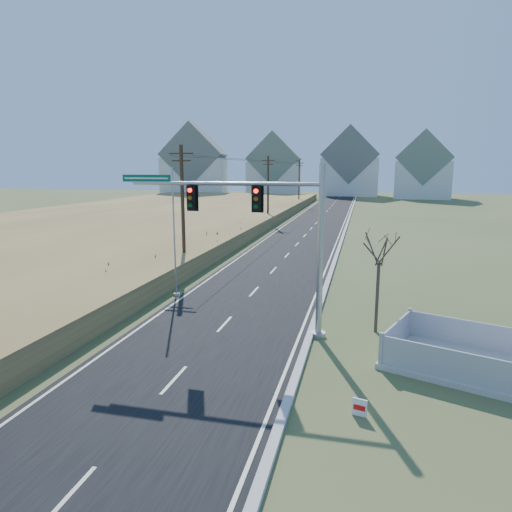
{
  "coord_description": "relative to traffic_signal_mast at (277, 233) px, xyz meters",
  "views": [
    {
      "loc": [
        6.24,
        -15.85,
        7.37
      ],
      "look_at": [
        1.49,
        4.21,
        3.4
      ],
      "focal_mm": 32.0,
      "sensor_mm": 36.0,
      "label": 1
    }
  ],
  "objects": [
    {
      "name": "utility_pole_far",
      "position": [
        -9.11,
        71.47,
        0.07
      ],
      "size": [
        1.8,
        0.26,
        9.0
      ],
      "color": "#422D1E",
      "rests_on": "ground"
    },
    {
      "name": "condo_nw",
      "position": [
        -40.61,
        96.47,
        3.09
      ],
      "size": [
        17.69,
        13.38,
        19.05
      ],
      "rotation": [
        0.0,
        0.0,
        0.14
      ],
      "color": "silver",
      "rests_on": "ground"
    },
    {
      "name": "utility_pole_mid",
      "position": [
        -9.11,
        41.47,
        0.07
      ],
      "size": [
        1.8,
        0.26,
        9.0
      ],
      "color": "#422D1E",
      "rests_on": "ground"
    },
    {
      "name": "fence_enclosure",
      "position": [
        7.67,
        -2.04,
        -4.35
      ],
      "size": [
        6.77,
        5.72,
        1.31
      ],
      "rotation": [
        0.0,
        0.0,
        -0.37
      ],
      "color": "#B7B5AD",
      "rests_on": "ground"
    },
    {
      "name": "reed_marsh",
      "position": [
        -26.61,
        36.47,
        -3.97
      ],
      "size": [
        38.0,
        110.0,
        1.3
      ],
      "primitive_type": "cube",
      "color": "tan",
      "rests_on": "ground"
    },
    {
      "name": "curb",
      "position": [
        1.54,
        46.47,
        -4.53
      ],
      "size": [
        0.3,
        180.0,
        0.18
      ],
      "primitive_type": "cube",
      "color": "#B2AFA8",
      "rests_on": "ground"
    },
    {
      "name": "ground",
      "position": [
        -2.61,
        -3.53,
        -4.62
      ],
      "size": [
        260.0,
        260.0,
        0.0
      ],
      "primitive_type": "plane",
      "color": "#3F5227",
      "rests_on": "ground"
    },
    {
      "name": "flagpole",
      "position": [
        -6.91,
        4.75,
        -1.65
      ],
      "size": [
        0.33,
        0.33,
        7.43
      ],
      "color": "#B7B5AD",
      "rests_on": "ground"
    },
    {
      "name": "bare_tree",
      "position": [
        4.39,
        1.23,
        -0.67
      ],
      "size": [
        1.85,
        1.85,
        4.9
      ],
      "color": "#4C3F33",
      "rests_on": "ground"
    },
    {
      "name": "traffic_signal_mast",
      "position": [
        0.0,
        0.0,
        0.0
      ],
      "size": [
        9.52,
        0.65,
        7.57
      ],
      "rotation": [
        0.0,
        0.0,
        -0.0
      ],
      "color": "#9EA0A5",
      "rests_on": "ground"
    },
    {
      "name": "condo_ne",
      "position": [
        17.39,
        100.47,
        2.22
      ],
      "size": [
        14.12,
        10.51,
        16.52
      ],
      "rotation": [
        0.0,
        0.0,
        -0.1
      ],
      "color": "silver",
      "rests_on": "ground"
    },
    {
      "name": "utility_pole_near",
      "position": [
        -9.11,
        11.47,
        0.07
      ],
      "size": [
        1.8,
        0.26,
        9.0
      ],
      "color": "#422D1E",
      "rests_on": "ground"
    },
    {
      "name": "condo_n",
      "position": [
        -0.61,
        108.47,
        2.99
      ],
      "size": [
        15.27,
        10.2,
        18.54
      ],
      "color": "silver",
      "rests_on": "ground"
    },
    {
      "name": "open_sign",
      "position": [
        3.77,
        -6.39,
        -4.32
      ],
      "size": [
        0.45,
        0.17,
        0.56
      ],
      "rotation": [
        0.0,
        0.0,
        -0.26
      ],
      "color": "white",
      "rests_on": "ground"
    },
    {
      "name": "condo_nnw",
      "position": [
        -20.61,
        104.47,
        2.32
      ],
      "size": [
        14.93,
        11.17,
        17.03
      ],
      "rotation": [
        0.0,
        0.0,
        0.07
      ],
      "color": "silver",
      "rests_on": "ground"
    },
    {
      "name": "road",
      "position": [
        -2.61,
        46.47,
        -4.59
      ],
      "size": [
        8.0,
        180.0,
        0.06
      ],
      "primitive_type": "cube",
      "color": "black",
      "rests_on": "ground"
    }
  ]
}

